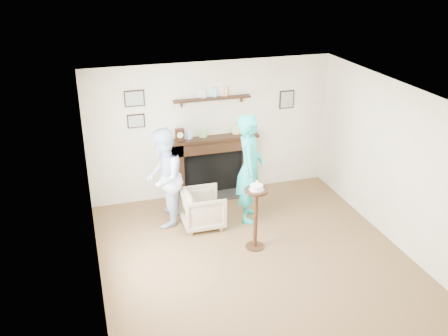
{
  "coord_description": "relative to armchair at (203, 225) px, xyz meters",
  "views": [
    {
      "loc": [
        -2.27,
        -5.78,
        4.26
      ],
      "look_at": [
        -0.25,
        0.9,
        1.19
      ],
      "focal_mm": 40.0,
      "sensor_mm": 36.0,
      "label": 1
    }
  ],
  "objects": [
    {
      "name": "ground",
      "position": [
        0.49,
        -1.31,
        0.0
      ],
      "size": [
        5.0,
        5.0,
        0.0
      ],
      "primitive_type": "plane",
      "color": "brown",
      "rests_on": "ground"
    },
    {
      "name": "man",
      "position": [
        -0.59,
        0.26,
        0.0
      ],
      "size": [
        0.88,
        0.98,
        1.67
      ],
      "primitive_type": "imported",
      "rotation": [
        0.0,
        0.0,
        -1.93
      ],
      "color": "silver",
      "rests_on": "ground"
    },
    {
      "name": "armchair",
      "position": [
        0.0,
        0.0,
        0.0
      ],
      "size": [
        0.7,
        0.68,
        0.62
      ],
      "primitive_type": "imported",
      "rotation": [
        0.0,
        0.0,
        1.55
      ],
      "color": "tan",
      "rests_on": "ground"
    },
    {
      "name": "room_shell",
      "position": [
        0.49,
        -0.62,
        1.62
      ],
      "size": [
        4.54,
        5.02,
        2.52
      ],
      "color": "beige",
      "rests_on": "ground"
    },
    {
      "name": "woman",
      "position": [
        0.82,
        0.02,
        0.0
      ],
      "size": [
        0.66,
        0.8,
        1.86
      ],
      "primitive_type": "imported",
      "rotation": [
        0.0,
        0.0,
        1.2
      ],
      "color": "#20BAB5",
      "rests_on": "ground"
    },
    {
      "name": "pedestal_table",
      "position": [
        0.6,
        -0.89,
        0.7
      ],
      "size": [
        0.36,
        0.36,
        1.14
      ],
      "color": "black",
      "rests_on": "ground"
    }
  ]
}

